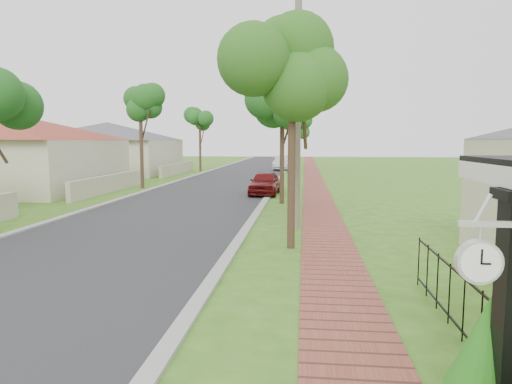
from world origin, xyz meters
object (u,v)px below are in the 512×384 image
at_px(parked_car_white, 283,163).
at_px(station_clock, 480,258).
at_px(parked_car_red, 265,183).
at_px(utility_pole, 298,96).
at_px(near_tree, 292,71).

height_order(parked_car_white, station_clock, station_clock).
xyz_separation_m(parked_car_red, parked_car_white, (-0.00, 20.97, 0.08)).
xyz_separation_m(utility_pole, station_clock, (1.76, -11.40, -2.48)).
relative_size(parked_car_red, station_clock, 5.79).
relative_size(parked_car_red, parked_car_white, 0.86).
xyz_separation_m(parked_car_red, near_tree, (1.80, -12.45, 4.16)).
xyz_separation_m(parked_car_white, near_tree, (1.80, -33.42, 4.08)).
distance_m(parked_car_white, utility_pole, 30.70).
distance_m(parked_car_red, utility_pole, 10.35).
bearing_deg(station_clock, parked_car_white, 95.00).
height_order(parked_car_red, parked_car_white, parked_car_white).
relative_size(near_tree, utility_pole, 0.69).
bearing_deg(utility_pole, station_clock, -81.22).
bearing_deg(parked_car_red, parked_car_white, 92.49).
bearing_deg(parked_car_red, utility_pole, -76.14).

